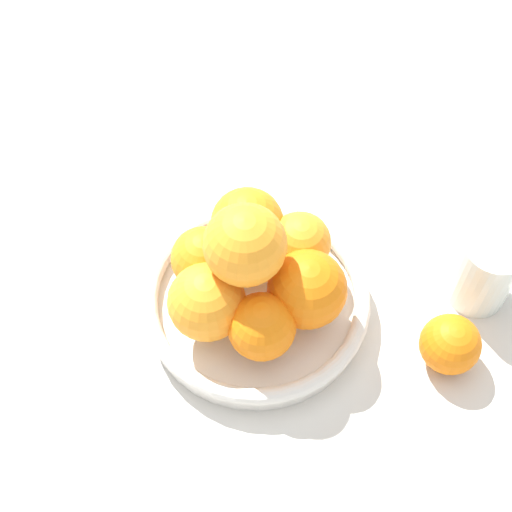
{
  "coord_description": "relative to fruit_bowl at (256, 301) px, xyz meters",
  "views": [
    {
      "loc": [
        -0.32,
        0.23,
        0.71
      ],
      "look_at": [
        0.0,
        0.0,
        0.11
      ],
      "focal_mm": 50.0,
      "sensor_mm": 36.0,
      "label": 1
    }
  ],
  "objects": [
    {
      "name": "fruit_bowl",
      "position": [
        0.0,
        0.0,
        0.0
      ],
      "size": [
        0.25,
        0.25,
        0.04
      ],
      "color": "silver",
      "rests_on": "ground_plane"
    },
    {
      "name": "drinking_glass",
      "position": [
        -0.13,
        -0.22,
        0.03
      ],
      "size": [
        0.07,
        0.07,
        0.09
      ],
      "primitive_type": "cylinder",
      "color": "silver",
      "rests_on": "ground_plane"
    },
    {
      "name": "orange_pile",
      "position": [
        0.0,
        0.0,
        0.07
      ],
      "size": [
        0.19,
        0.2,
        0.14
      ],
      "color": "orange",
      "rests_on": "fruit_bowl"
    },
    {
      "name": "ground_plane",
      "position": [
        0.0,
        0.0,
        -0.02
      ],
      "size": [
        4.0,
        4.0,
        0.0
      ],
      "primitive_type": "plane",
      "color": "beige"
    },
    {
      "name": "stray_orange",
      "position": [
        -0.17,
        -0.13,
        0.01
      ],
      "size": [
        0.06,
        0.06,
        0.06
      ],
      "primitive_type": "sphere",
      "color": "orange",
      "rests_on": "ground_plane"
    }
  ]
}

